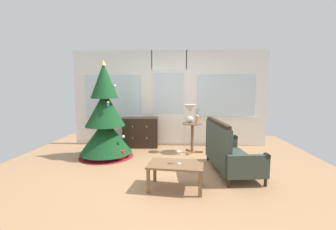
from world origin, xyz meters
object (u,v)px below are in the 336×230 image
Objects in this scene: settee_sofa at (227,152)px; wine_glass at (179,155)px; dresser_cabinet at (141,132)px; table_lamp at (190,111)px; side_table at (192,132)px; gift_box at (120,155)px; coffee_table at (176,167)px; flower_vase at (197,118)px; christmas_tree at (105,122)px.

settee_sofa reaches higher than wine_glass.
dresser_cabinet is 2.09× the size of table_lamp.
table_lamp is 2.12m from wine_glass.
side_table is (1.33, -0.49, 0.12)m from dresser_cabinet.
wine_glass is at bearing -47.14° from gift_box.
side_table is at bearing 79.88° from coffee_table.
side_table reaches higher than wine_glass.
settee_sofa is 1.35m from flower_vase.
dresser_cabinet is at bearing 55.13° from christmas_tree.
christmas_tree reaches higher than dresser_cabinet.
christmas_tree reaches higher than gift_box.
christmas_tree is at bearing 136.25° from wine_glass.
wine_glass is at bearing -43.75° from christmas_tree.
christmas_tree is 2.31m from wine_glass.
christmas_tree is at bearing 162.35° from settee_sofa.
flower_vase is 1.67× the size of gift_box.
christmas_tree is 6.16× the size of flower_vase.
wine_glass is at bearing 0.12° from coffee_table.
table_lamp is at bearing 83.10° from wine_glass.
flower_vase reaches higher than settee_sofa.
coffee_table is (-0.94, -0.78, -0.04)m from settee_sofa.
table_lamp is (-0.64, 1.28, 0.63)m from settee_sofa.
settee_sofa reaches higher than dresser_cabinet.
dresser_cabinet is 1.60m from flower_vase.
wine_glass is at bearing -96.90° from table_lamp.
wine_glass is at bearing -67.73° from dresser_cabinet.
christmas_tree reaches higher than wine_glass.
coffee_table is 0.21m from wine_glass.
settee_sofa is (1.91, -1.72, -0.01)m from dresser_cabinet.
table_lamp reaches higher than side_table.
settee_sofa is 4.42× the size of flower_vase.
wine_glass is 1.95m from gift_box.
christmas_tree is at bearing -169.97° from flower_vase.
christmas_tree is at bearing -124.87° from dresser_cabinet.
gift_box is (-1.24, 1.40, -0.23)m from coffee_table.
christmas_tree is 0.80m from gift_box.
side_table is at bearing 21.12° from gift_box.
flower_vase is 2.07m from coffee_table.
gift_box is (-1.30, 1.40, -0.43)m from wine_glass.
gift_box is (-2.18, 0.62, -0.27)m from settee_sofa.
dresser_cabinet is 1.42m from side_table.
table_lamp reaches higher than flower_vase.
table_lamp is 0.25m from flower_vase.
christmas_tree is 10.27× the size of gift_box.
dresser_cabinet is at bearing 111.26° from coffee_table.
coffee_table is (1.61, -1.59, -0.45)m from christmas_tree.
settee_sofa is at bearing 41.31° from wine_glass.
coffee_table is 1.88m from gift_box.
table_lamp reaches higher than coffee_table.
dresser_cabinet is 2.57m from settee_sofa.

